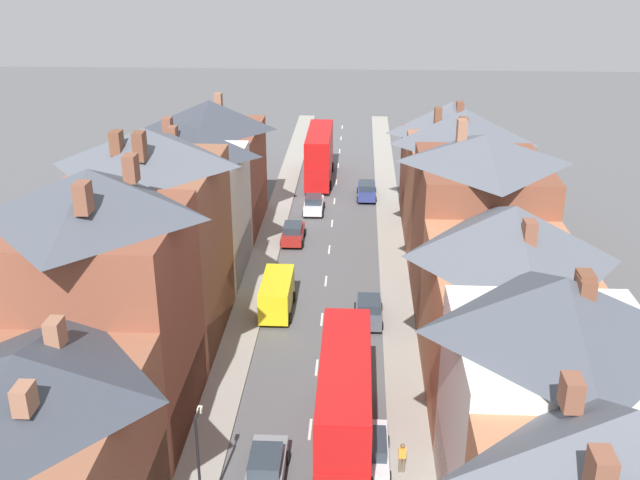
{
  "coord_description": "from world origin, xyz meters",
  "views": [
    {
      "loc": [
        2.21,
        -14.21,
        23.89
      ],
      "look_at": [
        -0.48,
        36.82,
        2.95
      ],
      "focal_mm": 42.0,
      "sensor_mm": 36.0,
      "label": 1
    }
  ],
  "objects_px": {
    "car_parked_left_a": "(367,190)",
    "car_mid_black": "(371,450)",
    "double_decker_bus_mid_street": "(345,403)",
    "car_parked_left_b": "(314,204)",
    "street_lamp": "(199,461)",
    "car_near_blue": "(369,310)",
    "car_near_silver": "(293,233)",
    "double_decker_bus_lead": "(319,154)",
    "car_mid_white": "(266,467)",
    "pedestrian_mid_left": "(402,456)",
    "delivery_van": "(277,294)"
  },
  "relations": [
    {
      "from": "car_near_silver",
      "to": "car_mid_black",
      "type": "height_order",
      "value": "car_mid_black"
    },
    {
      "from": "double_decker_bus_lead",
      "to": "car_parked_left_b",
      "type": "distance_m",
      "value": 9.99
    },
    {
      "from": "car_near_blue",
      "to": "street_lamp",
      "type": "distance_m",
      "value": 20.35
    },
    {
      "from": "double_decker_bus_mid_street",
      "to": "car_near_blue",
      "type": "height_order",
      "value": "double_decker_bus_mid_street"
    },
    {
      "from": "car_parked_left_a",
      "to": "car_parked_left_b",
      "type": "bearing_deg",
      "value": -138.14
    },
    {
      "from": "car_parked_left_b",
      "to": "street_lamp",
      "type": "height_order",
      "value": "street_lamp"
    },
    {
      "from": "car_mid_white",
      "to": "street_lamp",
      "type": "bearing_deg",
      "value": -131.64
    },
    {
      "from": "car_parked_left_a",
      "to": "car_parked_left_b",
      "type": "relative_size",
      "value": 1.16
    },
    {
      "from": "double_decker_bus_mid_street",
      "to": "car_parked_left_b",
      "type": "bearing_deg",
      "value": 95.97
    },
    {
      "from": "double_decker_bus_lead",
      "to": "street_lamp",
      "type": "xyz_separation_m",
      "value": [
        -2.44,
        -49.27,
        0.43
      ]
    },
    {
      "from": "car_mid_black",
      "to": "street_lamp",
      "type": "bearing_deg",
      "value": -150.23
    },
    {
      "from": "street_lamp",
      "to": "delivery_van",
      "type": "bearing_deg",
      "value": 86.68
    },
    {
      "from": "car_parked_left_b",
      "to": "car_parked_left_a",
      "type": "bearing_deg",
      "value": 41.86
    },
    {
      "from": "double_decker_bus_mid_street",
      "to": "car_mid_white",
      "type": "xyz_separation_m",
      "value": [
        -3.59,
        -2.41,
        -2.01
      ]
    },
    {
      "from": "car_mid_black",
      "to": "delivery_van",
      "type": "bearing_deg",
      "value": 111.65
    },
    {
      "from": "car_near_blue",
      "to": "street_lamp",
      "type": "relative_size",
      "value": 0.77
    },
    {
      "from": "car_parked_left_a",
      "to": "car_mid_black",
      "type": "bearing_deg",
      "value": -90.0
    },
    {
      "from": "double_decker_bus_mid_street",
      "to": "car_parked_left_b",
      "type": "relative_size",
      "value": 2.76
    },
    {
      "from": "car_parked_left_b",
      "to": "car_mid_black",
      "type": "bearing_deg",
      "value": -82.09
    },
    {
      "from": "double_decker_bus_lead",
      "to": "pedestrian_mid_left",
      "type": "height_order",
      "value": "double_decker_bus_lead"
    },
    {
      "from": "car_parked_left_b",
      "to": "double_decker_bus_lead",
      "type": "bearing_deg",
      "value": 90.05
    },
    {
      "from": "double_decker_bus_lead",
      "to": "street_lamp",
      "type": "height_order",
      "value": "street_lamp"
    },
    {
      "from": "car_near_blue",
      "to": "car_mid_white",
      "type": "distance_m",
      "value": 16.8
    },
    {
      "from": "car_mid_black",
      "to": "car_mid_white",
      "type": "height_order",
      "value": "car_mid_black"
    },
    {
      "from": "car_parked_left_b",
      "to": "street_lamp",
      "type": "xyz_separation_m",
      "value": [
        -2.45,
        -39.48,
        2.41
      ]
    },
    {
      "from": "car_mid_white",
      "to": "pedestrian_mid_left",
      "type": "relative_size",
      "value": 2.62
    },
    {
      "from": "double_decker_bus_mid_street",
      "to": "car_mid_white",
      "type": "bearing_deg",
      "value": -146.17
    },
    {
      "from": "car_mid_black",
      "to": "car_mid_white",
      "type": "distance_m",
      "value": 5.11
    },
    {
      "from": "car_mid_white",
      "to": "street_lamp",
      "type": "relative_size",
      "value": 0.77
    },
    {
      "from": "car_mid_white",
      "to": "car_near_blue",
      "type": "bearing_deg",
      "value": 73.04
    },
    {
      "from": "car_near_blue",
      "to": "car_parked_left_a",
      "type": "xyz_separation_m",
      "value": [
        0.0,
        25.05,
        -0.01
      ]
    },
    {
      "from": "car_near_silver",
      "to": "car_mid_white",
      "type": "height_order",
      "value": "car_near_silver"
    },
    {
      "from": "car_near_blue",
      "to": "car_near_silver",
      "type": "relative_size",
      "value": 1.04
    },
    {
      "from": "street_lamp",
      "to": "car_parked_left_b",
      "type": "bearing_deg",
      "value": 86.45
    },
    {
      "from": "double_decker_bus_lead",
      "to": "car_mid_black",
      "type": "xyz_separation_m",
      "value": [
        4.91,
        -45.06,
        -1.99
      ]
    },
    {
      "from": "car_near_blue",
      "to": "car_near_silver",
      "type": "distance_m",
      "value": 14.85
    },
    {
      "from": "double_decker_bus_mid_street",
      "to": "car_near_silver",
      "type": "bearing_deg",
      "value": 100.21
    },
    {
      "from": "double_decker_bus_lead",
      "to": "car_near_silver",
      "type": "bearing_deg",
      "value": -94.35
    },
    {
      "from": "car_parked_left_a",
      "to": "car_near_blue",
      "type": "bearing_deg",
      "value": -90.0
    },
    {
      "from": "car_parked_left_b",
      "to": "street_lamp",
      "type": "relative_size",
      "value": 0.71
    },
    {
      "from": "car_mid_black",
      "to": "car_mid_white",
      "type": "bearing_deg",
      "value": -163.53
    },
    {
      "from": "double_decker_bus_lead",
      "to": "car_near_blue",
      "type": "height_order",
      "value": "double_decker_bus_lead"
    },
    {
      "from": "double_decker_bus_lead",
      "to": "street_lamp",
      "type": "relative_size",
      "value": 1.96
    },
    {
      "from": "double_decker_bus_lead",
      "to": "car_near_blue",
      "type": "distance_m",
      "value": 30.9
    },
    {
      "from": "car_parked_left_a",
      "to": "pedestrian_mid_left",
      "type": "distance_m",
      "value": 40.33
    },
    {
      "from": "car_parked_left_a",
      "to": "pedestrian_mid_left",
      "type": "xyz_separation_m",
      "value": [
        1.47,
        -40.3,
        0.21
      ]
    },
    {
      "from": "car_near_silver",
      "to": "car_parked_left_a",
      "type": "xyz_separation_m",
      "value": [
        6.2,
        11.56,
        0.0
      ]
    },
    {
      "from": "double_decker_bus_lead",
      "to": "car_mid_white",
      "type": "xyz_separation_m",
      "value": [
        0.01,
        -46.51,
        -2.01
      ]
    },
    {
      "from": "car_near_silver",
      "to": "pedestrian_mid_left",
      "type": "bearing_deg",
      "value": -75.05
    },
    {
      "from": "car_near_blue",
      "to": "car_parked_left_a",
      "type": "relative_size",
      "value": 0.94
    }
  ]
}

